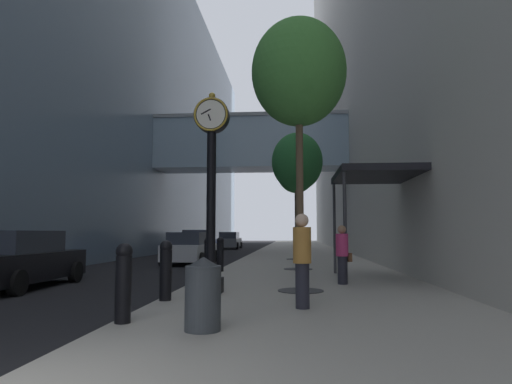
% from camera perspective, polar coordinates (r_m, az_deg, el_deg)
% --- Properties ---
extents(ground_plane, '(110.00, 110.00, 0.00)m').
position_cam_1_polar(ground_plane, '(30.27, -0.64, -8.09)').
color(ground_plane, black).
rests_on(ground_plane, ground).
extents(sidewalk_right, '(6.60, 80.00, 0.14)m').
position_cam_1_polar(sidewalk_right, '(33.13, 5.59, -7.70)').
color(sidewalk_right, '#9E998E').
rests_on(sidewalk_right, ground).
extents(building_block_left, '(22.73, 80.00, 24.95)m').
position_cam_1_polar(building_block_left, '(37.57, -17.87, 11.93)').
color(building_block_left, slate).
rests_on(building_block_left, ground).
extents(street_clock, '(0.84, 0.55, 4.77)m').
position_cam_1_polar(street_clock, '(10.67, -5.72, 1.44)').
color(street_clock, black).
rests_on(street_clock, sidewalk_right).
extents(bollard_nearest, '(0.26, 0.26, 1.24)m').
position_cam_1_polar(bollard_nearest, '(7.42, -16.50, -10.80)').
color(bollard_nearest, black).
rests_on(bollard_nearest, sidewalk_right).
extents(bollard_second, '(0.26, 0.26, 1.24)m').
position_cam_1_polar(bollard_second, '(9.62, -11.41, -9.57)').
color(bollard_second, black).
rests_on(bollard_second, sidewalk_right).
extents(bollard_fourth, '(0.26, 0.26, 1.24)m').
position_cam_1_polar(bollard_fourth, '(14.14, -6.11, -8.20)').
color(bollard_fourth, black).
rests_on(bollard_fourth, sidewalk_right).
extents(bollard_fifth, '(0.26, 0.26, 1.24)m').
position_cam_1_polar(bollard_fifth, '(16.43, -4.56, -7.79)').
color(bollard_fifth, black).
rests_on(bollard_fifth, sidewalk_right).
extents(street_tree_near, '(2.37, 2.37, 6.77)m').
position_cam_1_polar(street_tree_near, '(11.65, 5.46, 14.75)').
color(street_tree_near, '#333335').
rests_on(street_tree_near, sidewalk_right).
extents(street_tree_mid_near, '(1.99, 1.99, 5.30)m').
position_cam_1_polar(street_tree_mid_near, '(17.59, 5.26, 3.73)').
color(street_tree_mid_near, '#333335').
rests_on(street_tree_mid_near, sidewalk_right).
extents(street_tree_mid_far, '(2.11, 2.11, 5.92)m').
position_cam_1_polar(street_tree_mid_far, '(24.03, 5.12, 2.65)').
color(street_tree_mid_far, '#333335').
rests_on(street_tree_mid_far, sidewalk_right).
extents(trash_bin, '(0.53, 0.53, 1.05)m').
position_cam_1_polar(trash_bin, '(6.65, -6.76, -12.59)').
color(trash_bin, '#383D42').
rests_on(trash_bin, sidewalk_right).
extents(pedestrian_walking, '(0.52, 0.49, 1.60)m').
position_cam_1_polar(pedestrian_walking, '(12.57, 10.93, -7.66)').
color(pedestrian_walking, '#23232D').
rests_on(pedestrian_walking, sidewalk_right).
extents(pedestrian_by_clock, '(0.47, 0.47, 1.75)m').
position_cam_1_polar(pedestrian_by_clock, '(8.49, 5.90, -8.29)').
color(pedestrian_by_clock, '#23232D').
rests_on(pedestrian_by_clock, sidewalk_right).
extents(storefront_awning, '(2.40, 3.60, 3.30)m').
position_cam_1_polar(storefront_awning, '(14.48, 14.70, 1.91)').
color(storefront_awning, black).
rests_on(storefront_awning, sidewalk_right).
extents(car_silver_near, '(2.15, 4.23, 1.55)m').
position_cam_1_polar(car_silver_near, '(22.25, -8.43, -7.13)').
color(car_silver_near, '#B7BABF').
rests_on(car_silver_near, ground).
extents(car_blue_mid, '(2.08, 4.70, 1.71)m').
position_cam_1_polar(car_blue_mid, '(29.91, -7.17, -6.50)').
color(car_blue_mid, navy).
rests_on(car_blue_mid, ground).
extents(car_black_far, '(2.17, 4.56, 1.59)m').
position_cam_1_polar(car_black_far, '(14.24, -28.12, -7.63)').
color(car_black_far, black).
rests_on(car_black_far, ground).
extents(car_grey_trailing, '(2.05, 4.55, 1.59)m').
position_cam_1_polar(car_grey_trailing, '(42.72, -3.38, -6.19)').
color(car_grey_trailing, slate).
rests_on(car_grey_trailing, ground).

